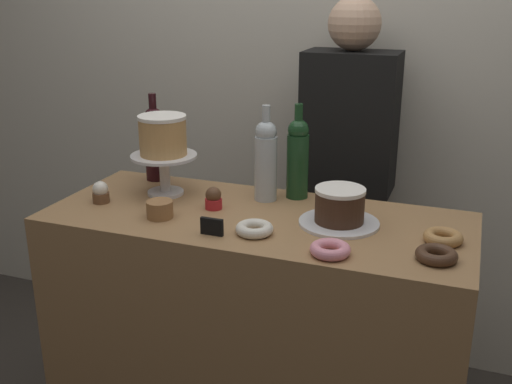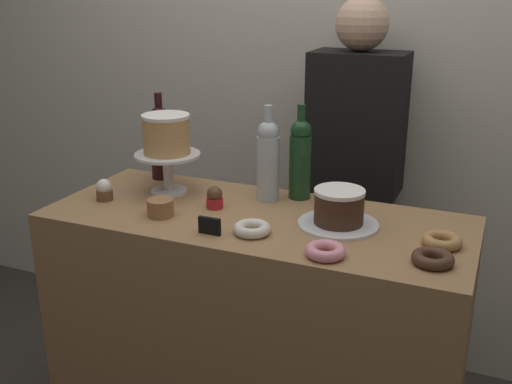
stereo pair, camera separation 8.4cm
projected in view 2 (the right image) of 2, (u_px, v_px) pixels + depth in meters
The scene contains 18 objects.
back_wall at pixel (335, 69), 2.54m from camera, with size 6.00×0.05×2.60m.
display_counter at pixel (256, 343), 2.07m from camera, with size 1.35×0.56×0.94m.
cake_stand_pedestal at pixel (168, 166), 2.10m from camera, with size 0.23×0.23×0.14m.
white_layer_cake at pixel (166, 134), 2.06m from camera, with size 0.16×0.16×0.14m.
silver_serving_platter at pixel (338, 224), 1.83m from camera, with size 0.25×0.25×0.01m.
chocolate_round_cake at pixel (339, 206), 1.82m from camera, with size 0.15×0.15×0.11m.
wine_bottle_dark_red at pixel (160, 141), 2.25m from camera, with size 0.08×0.08×0.33m.
wine_bottle_green at pixel (300, 157), 2.03m from camera, with size 0.08×0.08×0.33m.
wine_bottle_clear at pixel (268, 159), 2.01m from camera, with size 0.08×0.08×0.33m.
cupcake_vanilla at pixel (104, 190), 2.05m from camera, with size 0.06×0.06×0.07m.
cupcake_chocolate at pixel (215, 198), 1.97m from camera, with size 0.06×0.06×0.07m.
donut_sugar at pixel (252, 229), 1.77m from camera, with size 0.11×0.11×0.03m.
donut_chocolate at pixel (433, 258), 1.58m from camera, with size 0.11×0.11×0.03m.
donut_maple at pixel (442, 241), 1.69m from camera, with size 0.11×0.11×0.03m.
donut_pink at pixel (325, 251), 1.62m from camera, with size 0.11×0.11×0.03m.
cookie_stack at pixel (160, 208), 1.91m from camera, with size 0.08×0.08×0.05m.
price_sign_chalkboard at pixel (210, 226), 1.77m from camera, with size 0.07×0.01×0.05m.
barista_figure at pixel (353, 193), 2.43m from camera, with size 0.36×0.22×1.60m.
Camera 2 is at (0.70, -1.64, 1.63)m, focal length 42.24 mm.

